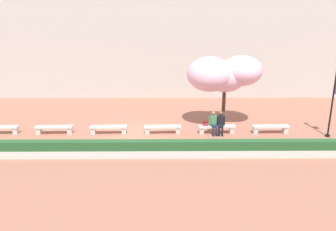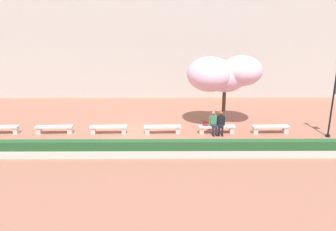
% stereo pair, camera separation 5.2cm
% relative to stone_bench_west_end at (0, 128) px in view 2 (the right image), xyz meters
% --- Properties ---
extents(ground_plane, '(100.00, 100.00, 0.00)m').
position_rel_stone_bench_west_end_xyz_m(ground_plane, '(7.64, 0.00, -0.31)').
color(ground_plane, '#9E604C').
extents(building_facade, '(34.69, 4.00, 10.75)m').
position_rel_stone_bench_west_end_xyz_m(building_facade, '(7.64, 10.86, 5.06)').
color(building_facade, '#B7B2A8').
rests_on(building_facade, ground).
extents(stone_bench_west_end, '(2.08, 0.50, 0.45)m').
position_rel_stone_bench_west_end_xyz_m(stone_bench_west_end, '(0.00, 0.00, 0.00)').
color(stone_bench_west_end, beige).
rests_on(stone_bench_west_end, ground).
extents(stone_bench_near_west, '(2.08, 0.50, 0.45)m').
position_rel_stone_bench_west_end_xyz_m(stone_bench_near_west, '(3.06, 0.00, 0.00)').
color(stone_bench_near_west, beige).
rests_on(stone_bench_near_west, ground).
extents(stone_bench_center, '(2.08, 0.50, 0.45)m').
position_rel_stone_bench_west_end_xyz_m(stone_bench_center, '(6.11, -0.00, 0.00)').
color(stone_bench_center, beige).
rests_on(stone_bench_center, ground).
extents(stone_bench_near_east, '(2.08, 0.50, 0.45)m').
position_rel_stone_bench_west_end_xyz_m(stone_bench_near_east, '(9.17, 0.00, 0.00)').
color(stone_bench_near_east, beige).
rests_on(stone_bench_near_east, ground).
extents(stone_bench_east_end, '(2.08, 0.50, 0.45)m').
position_rel_stone_bench_west_end_xyz_m(stone_bench_east_end, '(12.22, 0.00, 0.00)').
color(stone_bench_east_end, beige).
rests_on(stone_bench_east_end, ground).
extents(stone_bench_far_east, '(2.08, 0.50, 0.45)m').
position_rel_stone_bench_west_end_xyz_m(stone_bench_far_east, '(15.28, 0.00, 0.00)').
color(stone_bench_far_east, beige).
rests_on(stone_bench_far_east, ground).
extents(person_seated_left, '(0.51, 0.71, 1.29)m').
position_rel_stone_bench_west_end_xyz_m(person_seated_left, '(12.03, -0.05, 0.39)').
color(person_seated_left, black).
rests_on(person_seated_left, ground).
extents(person_seated_right, '(0.51, 0.70, 1.29)m').
position_rel_stone_bench_west_end_xyz_m(person_seated_right, '(12.42, -0.05, 0.39)').
color(person_seated_right, black).
rests_on(person_seated_right, ground).
extents(handbag, '(0.30, 0.15, 0.34)m').
position_rel_stone_bench_west_end_xyz_m(handbag, '(11.57, 0.01, 0.27)').
color(handbag, '#A3232D').
rests_on(handbag, stone_bench_east_end).
extents(cherry_tree_main, '(4.42, 2.88, 4.21)m').
position_rel_stone_bench_west_end_xyz_m(cherry_tree_main, '(12.75, 1.59, 2.83)').
color(cherry_tree_main, '#513828').
rests_on(cherry_tree_main, ground).
extents(lamp_post_with_banner, '(0.54, 0.28, 4.27)m').
position_rel_stone_bench_west_end_xyz_m(lamp_post_with_banner, '(18.29, -0.60, 2.25)').
color(lamp_post_with_banner, black).
rests_on(lamp_post_with_banner, ground).
extents(planter_hedge_foreground, '(19.66, 0.50, 0.80)m').
position_rel_stone_bench_west_end_xyz_m(planter_hedge_foreground, '(7.64, -3.29, 0.08)').
color(planter_hedge_foreground, beige).
rests_on(planter_hedge_foreground, ground).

